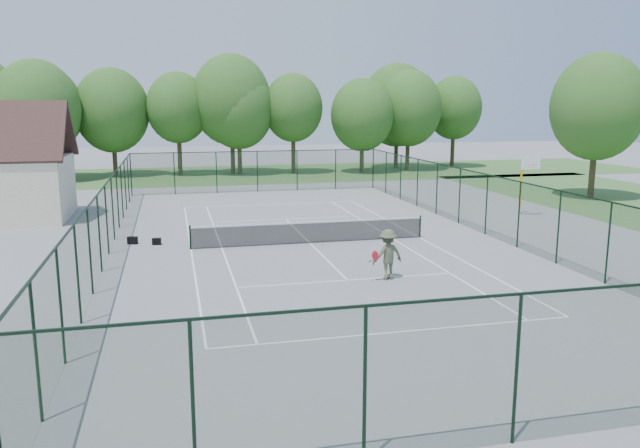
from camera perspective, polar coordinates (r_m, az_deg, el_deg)
The scene contains 11 objects.
ground at distance 29.25m, azimuth -0.91°, elevation -1.78°, with size 140.00×140.00×0.00m, color gray.
grass_far at distance 58.54m, azimuth -7.31°, elevation 4.55°, with size 80.00×16.00×0.01m, color #467135.
court_lines at distance 29.25m, azimuth -0.91°, elevation -1.77°, with size 11.05×23.85×0.01m.
tennis_net at distance 29.13m, azimuth -0.91°, elevation -0.67°, with size 11.08×0.08×1.10m.
fence_enclosure at distance 28.95m, azimuth -0.92°, elevation 1.24°, with size 18.05×36.05×3.02m.
tree_line_far at distance 58.19m, azimuth -7.46°, elevation 10.41°, with size 39.40×6.40×9.70m.
basketball_goal at distance 38.09m, azimuth 18.35°, elevation 4.56°, with size 1.20×1.43×3.65m.
tree_side at distance 46.87m, azimuth 24.05°, elevation 9.74°, with size 6.23×6.23×9.86m.
sports_bag_a at distance 30.36m, azimuth -16.77°, elevation -1.44°, with size 0.43×0.26×0.34m, color black.
sports_bag_b at distance 29.91m, azimuth -14.71°, elevation -1.55°, with size 0.39×0.24×0.31m, color black.
tennis_player at distance 23.26m, azimuth 6.20°, elevation -2.79°, with size 1.96×0.94×1.89m.
Camera 1 is at (-6.17, -27.86, 6.44)m, focal length 35.00 mm.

